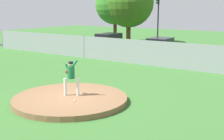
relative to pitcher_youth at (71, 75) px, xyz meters
name	(u,v)px	position (x,y,z in m)	size (l,w,h in m)	color
ground_plane	(136,78)	(0.08, 5.81, -1.24)	(80.00, 80.00, 0.00)	#386B2D
asphalt_strip	(187,59)	(0.08, 14.31, -1.23)	(44.00, 7.00, 0.01)	#2B2B2D
pitchers_mound	(70,99)	(0.08, -0.19, -1.11)	(5.26, 5.26, 0.24)	brown
pitcher_youth	(71,75)	(0.00, 0.00, 0.00)	(0.77, 0.42, 1.72)	silver
baseball	(74,101)	(0.74, -0.64, -0.96)	(0.07, 0.07, 0.07)	white
chainlink_fence	(164,55)	(0.08, 9.81, -0.30)	(37.48, 0.07, 1.98)	gray
parked_car_charcoal	(160,48)	(-2.21, 13.87, -0.44)	(2.02, 4.08, 1.68)	#232328
parked_car_red	(109,43)	(-8.10, 14.48, -0.41)	(1.89, 4.48, 1.75)	#A81919
traffic_light_near	(158,13)	(-4.93, 18.75, 2.49)	(0.28, 0.46, 5.52)	black
tree_slender_far	(115,5)	(-11.93, 21.24, 3.33)	(4.82, 4.82, 7.00)	#4C331E
tree_bushy_near	(129,2)	(-10.24, 21.64, 3.60)	(5.98, 5.98, 7.84)	#4C331E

